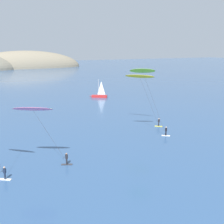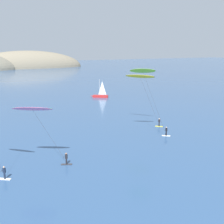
{
  "view_description": "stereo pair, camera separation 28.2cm",
  "coord_description": "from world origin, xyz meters",
  "px_view_note": "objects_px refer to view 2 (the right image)",
  "views": [
    {
      "loc": [
        -18.42,
        -10.2,
        15.77
      ],
      "look_at": [
        0.41,
        27.78,
        5.82
      ],
      "focal_mm": 45.0,
      "sensor_mm": 36.0,
      "label": 1
    },
    {
      "loc": [
        -18.17,
        -10.33,
        15.77
      ],
      "look_at": [
        0.41,
        27.78,
        5.82
      ],
      "focal_mm": 45.0,
      "sensor_mm": 36.0,
      "label": 2
    }
  ],
  "objects_px": {
    "sailboat_near": "(100,95)",
    "kitesurfer_yellow": "(142,80)",
    "kitesurfer_pink": "(35,113)",
    "kitesurfer_lime": "(145,76)"
  },
  "relations": [
    {
      "from": "kitesurfer_pink",
      "to": "kitesurfer_yellow",
      "type": "height_order",
      "value": "kitesurfer_yellow"
    },
    {
      "from": "sailboat_near",
      "to": "kitesurfer_yellow",
      "type": "relative_size",
      "value": 0.55
    },
    {
      "from": "kitesurfer_lime",
      "to": "kitesurfer_pink",
      "type": "bearing_deg",
      "value": -167.13
    },
    {
      "from": "kitesurfer_yellow",
      "to": "kitesurfer_lime",
      "type": "height_order",
      "value": "kitesurfer_lime"
    },
    {
      "from": "kitesurfer_yellow",
      "to": "kitesurfer_pink",
      "type": "bearing_deg",
      "value": -154.84
    },
    {
      "from": "sailboat_near",
      "to": "kitesurfer_yellow",
      "type": "height_order",
      "value": "kitesurfer_yellow"
    },
    {
      "from": "kitesurfer_yellow",
      "to": "sailboat_near",
      "type": "bearing_deg",
      "value": 81.35
    },
    {
      "from": "kitesurfer_yellow",
      "to": "kitesurfer_lime",
      "type": "bearing_deg",
      "value": -117.95
    },
    {
      "from": "sailboat_near",
      "to": "kitesurfer_lime",
      "type": "distance_m",
      "value": 41.29
    },
    {
      "from": "sailboat_near",
      "to": "kitesurfer_pink",
      "type": "height_order",
      "value": "kitesurfer_pink"
    }
  ]
}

